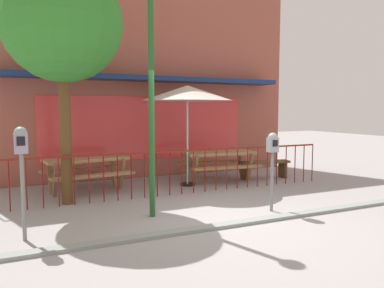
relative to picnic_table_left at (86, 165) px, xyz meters
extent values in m
plane|color=#999694|center=(1.86, -3.11, -0.61)|extent=(40.00, 40.00, 0.00)
cube|color=brown|center=(1.86, 1.47, -0.61)|extent=(8.76, 0.54, 0.01)
cube|color=#9C4F40|center=(1.86, 1.47, 2.08)|extent=(8.76, 0.50, 5.38)
cube|color=#D83838|center=(1.86, 1.21, 0.74)|extent=(5.69, 0.02, 1.70)
cube|color=navy|center=(1.86, 0.86, 2.04)|extent=(7.44, 0.71, 0.12)
cube|color=maroon|center=(1.86, -1.15, 0.34)|extent=(7.36, 0.04, 0.04)
cylinder|color=maroon|center=(-1.54, -1.15, -0.14)|extent=(0.02, 0.02, 0.95)
cylinder|color=maroon|center=(-1.25, -1.15, -0.14)|extent=(0.02, 0.02, 0.95)
cylinder|color=maroon|center=(-0.97, -1.15, -0.14)|extent=(0.02, 0.02, 0.95)
cylinder|color=maroon|center=(-0.69, -1.15, -0.14)|extent=(0.02, 0.02, 0.95)
cylinder|color=maroon|center=(-0.41, -1.15, -0.14)|extent=(0.02, 0.02, 0.95)
cylinder|color=maroon|center=(-0.12, -1.15, -0.14)|extent=(0.02, 0.02, 0.95)
cylinder|color=maroon|center=(0.16, -1.15, -0.14)|extent=(0.02, 0.02, 0.95)
cylinder|color=maroon|center=(0.44, -1.15, -0.14)|extent=(0.02, 0.02, 0.95)
cylinder|color=maroon|center=(0.73, -1.15, -0.14)|extent=(0.02, 0.02, 0.95)
cylinder|color=maroon|center=(1.01, -1.15, -0.14)|extent=(0.02, 0.02, 0.95)
cylinder|color=maroon|center=(1.29, -1.15, -0.14)|extent=(0.02, 0.02, 0.95)
cylinder|color=maroon|center=(1.57, -1.15, -0.14)|extent=(0.02, 0.02, 0.95)
cylinder|color=maroon|center=(1.86, -1.15, -0.14)|extent=(0.02, 0.02, 0.95)
cylinder|color=maroon|center=(2.14, -1.15, -0.14)|extent=(0.02, 0.02, 0.95)
cylinder|color=maroon|center=(2.42, -1.15, -0.14)|extent=(0.02, 0.02, 0.95)
cylinder|color=maroon|center=(2.71, -1.15, -0.14)|extent=(0.02, 0.02, 0.95)
cylinder|color=maroon|center=(2.99, -1.15, -0.14)|extent=(0.02, 0.02, 0.95)
cylinder|color=maroon|center=(3.27, -1.15, -0.14)|extent=(0.02, 0.02, 0.95)
cylinder|color=maroon|center=(3.56, -1.15, -0.14)|extent=(0.02, 0.02, 0.95)
cylinder|color=maroon|center=(3.84, -1.15, -0.14)|extent=(0.02, 0.02, 0.95)
cylinder|color=maroon|center=(4.12, -1.15, -0.14)|extent=(0.02, 0.02, 0.95)
cylinder|color=maroon|center=(4.40, -1.15, -0.14)|extent=(0.02, 0.02, 0.95)
cylinder|color=maroon|center=(4.69, -1.15, -0.14)|extent=(0.02, 0.02, 0.95)
cylinder|color=maroon|center=(4.97, -1.15, -0.14)|extent=(0.02, 0.02, 0.95)
cylinder|color=maroon|center=(5.25, -1.15, -0.14)|extent=(0.02, 0.02, 0.95)
cylinder|color=maroon|center=(5.54, -1.15, -0.14)|extent=(0.02, 0.02, 0.95)
cube|color=#A47649|center=(0.00, 0.00, 0.13)|extent=(1.89, 1.01, 0.07)
cube|color=#A5794F|center=(0.08, -0.54, -0.17)|extent=(1.82, 0.51, 0.05)
cube|color=#A77350|center=(-0.08, 0.54, -0.17)|extent=(1.82, 0.51, 0.05)
cube|color=#825A48|center=(-0.69, -0.38, -0.24)|extent=(0.12, 0.36, 0.78)
cube|color=brown|center=(-0.77, 0.17, -0.24)|extent=(0.12, 0.36, 0.78)
cube|color=olive|center=(0.77, -0.17, -0.24)|extent=(0.12, 0.36, 0.78)
cube|color=olive|center=(0.69, 0.38, -0.24)|extent=(0.12, 0.36, 0.78)
cube|color=#9C7B50|center=(3.31, -0.19, 0.13)|extent=(1.87, 0.94, 0.07)
cube|color=#9D7442|center=(3.25, -0.73, -0.17)|extent=(1.82, 0.45, 0.05)
cube|color=#A57747|center=(3.37, 0.36, -0.17)|extent=(1.82, 0.45, 0.05)
cube|color=olive|center=(2.55, -0.39, -0.24)|extent=(0.11, 0.35, 0.78)
cube|color=olive|center=(2.61, 0.17, -0.24)|extent=(0.11, 0.35, 0.78)
cube|color=olive|center=(4.02, -0.54, -0.24)|extent=(0.11, 0.35, 0.78)
cube|color=#7E614A|center=(4.07, 0.01, -0.24)|extent=(0.11, 0.35, 0.78)
cylinder|color=black|center=(2.36, -0.33, -0.59)|extent=(0.36, 0.36, 0.05)
cylinder|color=#ADC0BB|center=(2.36, -0.33, 0.58)|extent=(0.04, 0.04, 2.38)
cone|color=beige|center=(2.36, -0.33, 1.64)|extent=(2.18, 2.18, 0.37)
cube|color=brown|center=(4.59, -0.37, -0.16)|extent=(1.43, 0.51, 0.06)
cube|color=brown|center=(4.04, -0.29, -0.39)|extent=(0.08, 0.29, 0.45)
cube|color=#4B3C1F|center=(5.15, -0.45, -0.39)|extent=(0.08, 0.29, 0.45)
cylinder|color=slate|center=(-1.31, -2.91, 0.01)|extent=(0.06, 0.06, 1.24)
cube|color=#95889D|center=(-1.31, -2.91, 0.78)|extent=(0.18, 0.14, 0.29)
sphere|color=gray|center=(-1.31, -2.91, 0.92)|extent=(0.17, 0.17, 0.17)
cube|color=black|center=(-1.31, -2.99, 0.81)|extent=(0.11, 0.01, 0.13)
cylinder|color=slate|center=(2.81, -3.10, -0.07)|extent=(0.06, 0.06, 1.09)
cube|color=gray|center=(2.81, -3.10, 0.61)|extent=(0.18, 0.14, 0.26)
sphere|color=gray|center=(2.81, -3.10, 0.74)|extent=(0.17, 0.17, 0.17)
cube|color=black|center=(2.81, -3.18, 0.64)|extent=(0.11, 0.01, 0.12)
cylinder|color=brown|center=(-0.52, -1.01, 0.82)|extent=(0.22, 0.22, 2.87)
sphere|color=#307F2B|center=(-0.52, -1.01, 2.88)|extent=(2.27, 2.27, 2.27)
cylinder|color=#205424|center=(0.72, -2.52, 1.34)|extent=(0.10, 0.10, 3.89)
cube|color=gray|center=(1.86, -3.56, -0.61)|extent=(12.26, 0.20, 0.11)
camera|label=1|loc=(-1.28, -8.57, 1.24)|focal=34.90mm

